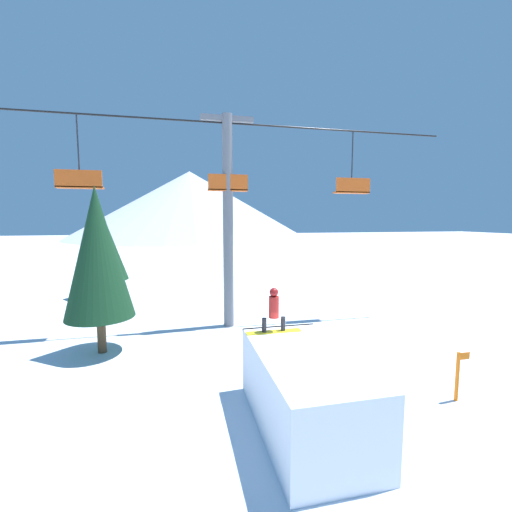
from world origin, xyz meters
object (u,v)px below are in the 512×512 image
object	(u,v)px
snow_ramp	(304,391)
pine_tree_near	(98,253)
snowboarder	(274,311)
trail_marker	(458,375)

from	to	relation	value
snow_ramp	pine_tree_near	xyz separation A→B (m)	(-5.79, 6.20, 2.89)
snow_ramp	snowboarder	distance (m)	2.31
snowboarder	pine_tree_near	size ratio (longest dim) A/B	0.25
snowboarder	trail_marker	xyz separation A→B (m)	(4.91, -1.47, -1.74)
snow_ramp	trail_marker	bearing A→B (deg)	2.62
pine_tree_near	snowboarder	bearing A→B (deg)	-39.43
snow_ramp	pine_tree_near	size ratio (longest dim) A/B	0.70
snowboarder	snow_ramp	bearing A→B (deg)	-79.93
trail_marker	snow_ramp	bearing A→B (deg)	-177.38
snow_ramp	trail_marker	world-z (taller)	snow_ramp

